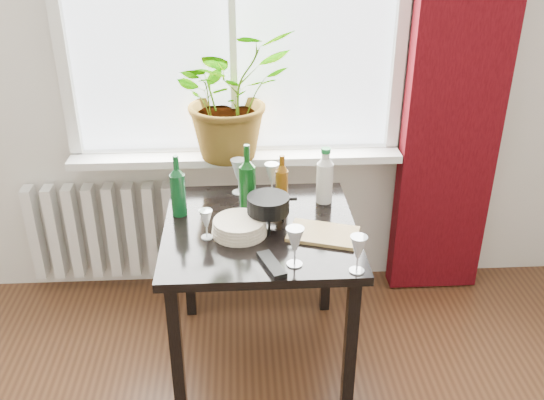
{
  "coord_description": "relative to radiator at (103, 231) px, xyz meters",
  "views": [
    {
      "loc": [
        0.02,
        -0.79,
        2.07
      ],
      "look_at": [
        0.15,
        1.55,
        0.87
      ],
      "focal_mm": 40.0,
      "sensor_mm": 36.0,
      "label": 1
    }
  ],
  "objects": [
    {
      "name": "wineglass_far_right",
      "position": [
        1.21,
        -1.01,
        0.44
      ],
      "size": [
        0.07,
        0.07,
        0.16
      ],
      "primitive_type": null,
      "rotation": [
        0.0,
        0.0,
        0.04
      ],
      "color": "#B6BCC4",
      "rests_on": "table"
    },
    {
      "name": "wineglass_back_left",
      "position": [
        0.76,
        -0.29,
        0.45
      ],
      "size": [
        0.09,
        0.09,
        0.18
      ],
      "primitive_type": null,
      "rotation": [
        0.0,
        0.0,
        -0.16
      ],
      "color": "silver",
      "rests_on": "table"
    },
    {
      "name": "wineglass_back_center",
      "position": [
        0.92,
        -0.31,
        0.44
      ],
      "size": [
        0.07,
        0.07,
        0.17
      ],
      "primitive_type": null,
      "rotation": [
        0.0,
        0.0,
        -0.04
      ],
      "color": "silver",
      "rests_on": "table"
    },
    {
      "name": "wine_bottle_right",
      "position": [
        0.8,
        -0.47,
        0.53
      ],
      "size": [
        0.08,
        0.08,
        0.33
      ],
      "primitive_type": null,
      "rotation": [
        0.0,
        0.0,
        -0.09
      ],
      "color": "#0B3C11",
      "rests_on": "table"
    },
    {
      "name": "curtain",
      "position": [
        1.87,
        -0.06,
        0.92
      ],
      "size": [
        0.5,
        0.12,
        2.56
      ],
      "color": "#370509",
      "rests_on": "ground"
    },
    {
      "name": "potted_plant",
      "position": [
        0.73,
        -0.06,
        0.79
      ],
      "size": [
        0.76,
        0.72,
        0.66
      ],
      "primitive_type": "imported",
      "rotation": [
        0.0,
        0.0,
        0.46
      ],
      "color": "#217F23",
      "rests_on": "windowsill"
    },
    {
      "name": "windowsill",
      "position": [
        0.75,
        -0.03,
        0.44
      ],
      "size": [
        1.72,
        0.2,
        0.04
      ],
      "color": "white",
      "rests_on": "ground"
    },
    {
      "name": "cleaning_bottle",
      "position": [
        1.17,
        -0.41,
        0.5
      ],
      "size": [
        0.09,
        0.09,
        0.28
      ],
      "primitive_type": null,
      "rotation": [
        0.0,
        0.0,
        0.18
      ],
      "color": "silver",
      "rests_on": "table"
    },
    {
      "name": "wine_bottle_left",
      "position": [
        0.49,
        -0.5,
        0.51
      ],
      "size": [
        0.08,
        0.08,
        0.29
      ],
      "primitive_type": null,
      "rotation": [
        0.0,
        0.0,
        0.1
      ],
      "color": "#0C411C",
      "rests_on": "table"
    },
    {
      "name": "radiator",
      "position": [
        0.0,
        0.0,
        0.0
      ],
      "size": [
        0.8,
        0.1,
        0.55
      ],
      "color": "silver",
      "rests_on": "ground"
    },
    {
      "name": "table",
      "position": [
        0.85,
        -0.63,
        0.27
      ],
      "size": [
        0.85,
        0.85,
        0.74
      ],
      "color": "black",
      "rests_on": "ground"
    },
    {
      "name": "bottle_amber",
      "position": [
        0.96,
        -0.42,
        0.49
      ],
      "size": [
        0.07,
        0.07,
        0.25
      ],
      "primitive_type": null,
      "rotation": [
        0.0,
        0.0,
        0.2
      ],
      "color": "brown",
      "rests_on": "table"
    },
    {
      "name": "plate_stack",
      "position": [
        0.76,
        -0.69,
        0.39
      ],
      "size": [
        0.29,
        0.29,
        0.06
      ],
      "primitive_type": "cylinder",
      "rotation": [
        0.0,
        0.0,
        0.24
      ],
      "color": "beige",
      "rests_on": "table"
    },
    {
      "name": "wineglass_front_left",
      "position": [
        0.62,
        -0.72,
        0.43
      ],
      "size": [
        0.07,
        0.07,
        0.14
      ],
      "primitive_type": null,
      "rotation": [
        0.0,
        0.0,
        -0.27
      ],
      "color": "white",
      "rests_on": "table"
    },
    {
      "name": "cutting_board",
      "position": [
        1.12,
        -0.73,
        0.37
      ],
      "size": [
        0.34,
        0.27,
        0.02
      ],
      "primitive_type": "cube",
      "rotation": [
        0.0,
        0.0,
        -0.32
      ],
      "color": "#A4854A",
      "rests_on": "table"
    },
    {
      "name": "window",
      "position": [
        0.75,
        0.04,
        1.22
      ],
      "size": [
        1.72,
        0.08,
        1.62
      ],
      "color": "white",
      "rests_on": "ground"
    },
    {
      "name": "wineglass_front_right",
      "position": [
        0.98,
        -0.95,
        0.45
      ],
      "size": [
        0.09,
        0.09,
        0.17
      ],
      "primitive_type": null,
      "rotation": [
        0.0,
        0.0,
        -0.25
      ],
      "color": "#B5BAC3",
      "rests_on": "table"
    },
    {
      "name": "tv_remote",
      "position": [
        0.88,
        -0.96,
        0.37
      ],
      "size": [
        0.11,
        0.2,
        0.02
      ],
      "primitive_type": "cube",
      "rotation": [
        0.0,
        0.0,
        0.34
      ],
      "color": "black",
      "rests_on": "table"
    },
    {
      "name": "fondue_pot",
      "position": [
        0.89,
        -0.63,
        0.43
      ],
      "size": [
        0.25,
        0.23,
        0.15
      ],
      "primitive_type": null,
      "rotation": [
        0.0,
        0.0,
        -0.2
      ],
      "color": "black",
      "rests_on": "table"
    }
  ]
}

